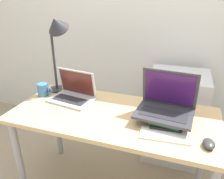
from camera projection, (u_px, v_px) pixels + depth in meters
The scene contains 10 objects.
wall_back at pixel (146, 9), 2.12m from camera, with size 8.00×0.05×2.70m.
desk at pixel (113, 124), 1.55m from camera, with size 1.42×0.65×0.72m.
laptop_left at pixel (73, 94), 1.70m from camera, with size 0.36×0.27×0.23m.
book_stack at pixel (167, 118), 1.41m from camera, with size 0.21×0.29×0.06m.
laptop_on_books at pixel (166, 105), 1.39m from camera, with size 0.38×0.29×0.27m.
wireless_keyboard at pixel (165, 135), 1.27m from camera, with size 0.30×0.14×0.01m.
mouse at pixel (209, 144), 1.18m from camera, with size 0.07×0.10×0.04m.
mug at pixel (43, 90), 1.76m from camera, with size 0.13×0.08×0.10m.
desk_lamp at pixel (56, 34), 1.64m from camera, with size 0.23×0.20×0.65m.
mini_fridge at pixel (175, 116), 2.07m from camera, with size 0.51×0.50×0.84m.
Camera 1 is at (0.42, -0.93, 1.48)m, focal length 35.00 mm.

